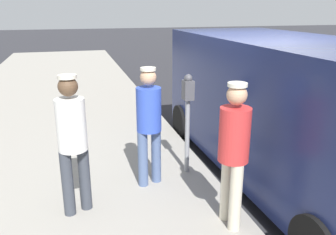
{
  "coord_description": "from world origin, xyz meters",
  "views": [
    {
      "loc": [
        2.93,
        4.94,
        2.59
      ],
      "look_at": [
        1.65,
        0.3,
        1.05
      ],
      "focal_mm": 37.22,
      "sensor_mm": 36.0,
      "label": 1
    }
  ],
  "objects": [
    {
      "name": "pedestrian_in_white",
      "position": [
        3.0,
        0.98,
        1.14
      ],
      "size": [
        0.34,
        0.34,
        1.72
      ],
      "color": "#383D47",
      "rests_on": "sidewalk_slab"
    },
    {
      "name": "ground_plane",
      "position": [
        0.0,
        0.0,
        0.0
      ],
      "size": [
        80.0,
        80.0,
        0.0
      ],
      "primitive_type": "plane",
      "color": "#2D2D33"
    },
    {
      "name": "pedestrian_in_red",
      "position": [
        1.3,
        1.73,
        1.12
      ],
      "size": [
        0.34,
        0.36,
        1.69
      ],
      "color": "beige",
      "rests_on": "sidewalk_slab"
    },
    {
      "name": "parking_meter_near",
      "position": [
        1.35,
        0.3,
        1.18
      ],
      "size": [
        0.14,
        0.18,
        1.52
      ],
      "color": "gray",
      "rests_on": "sidewalk_slab"
    },
    {
      "name": "sidewalk_slab",
      "position": [
        3.5,
        0.0,
        0.07
      ],
      "size": [
        5.0,
        32.0,
        0.15
      ],
      "primitive_type": "cube",
      "color": "#9E998E",
      "rests_on": "ground"
    },
    {
      "name": "pedestrian_in_blue",
      "position": [
        1.98,
        0.51,
        1.11
      ],
      "size": [
        0.35,
        0.34,
        1.68
      ],
      "color": "#4C608C",
      "rests_on": "sidewalk_slab"
    },
    {
      "name": "parked_van",
      "position": [
        -0.15,
        0.5,
        1.15
      ],
      "size": [
        2.22,
        5.24,
        2.15
      ],
      "color": "navy",
      "rests_on": "ground"
    }
  ]
}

